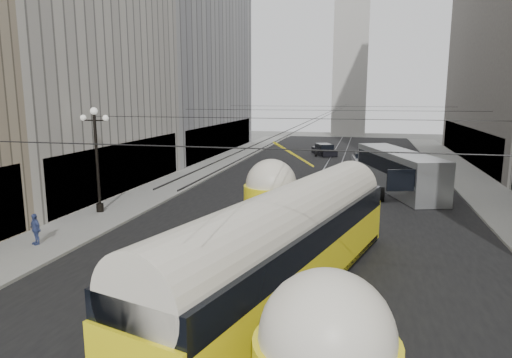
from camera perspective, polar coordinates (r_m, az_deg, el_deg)
The scene contains 15 objects.
road at distance 39.59m, azimuth 8.74°, elevation -0.21°, with size 20.00×85.00×0.02m, color black.
sidewalk_left at distance 45.49m, azimuth -6.10°, elevation 1.33°, with size 4.00×72.00×0.15m, color gray.
sidewalk_right at distance 43.81m, azimuth 24.98°, elevation 0.05°, with size 4.00×72.00×0.15m, color gray.
rail_left at distance 39.66m, azimuth 7.66°, elevation -0.16°, with size 0.12×85.00×0.04m, color gray.
rail_right at distance 39.54m, azimuth 9.82°, elevation -0.25°, with size 0.12×85.00×0.04m, color gray.
building_left_far at distance 59.44m, azimuth -9.94°, elevation 17.13°, with size 12.60×28.60×28.60m.
distant_tower at distance 86.70m, azimuth 11.81°, elevation 15.34°, with size 6.00×6.00×31.36m.
lamppost_left_mid at distance 29.16m, azimuth -19.30°, elevation 2.99°, with size 1.86×0.44×6.37m.
catenary at distance 37.93m, azimuth 9.03°, elevation 8.28°, with size 25.00×72.00×0.23m.
streetcar at distance 16.68m, azimuth 3.76°, elevation -8.00°, with size 7.04×17.73×4.01m.
city_bus at distance 36.36m, azimuth 17.34°, elevation 1.17°, with size 6.19×12.44×3.05m.
sedan_white_far at distance 49.52m, azimuth 13.02°, elevation 2.44°, with size 2.12×4.16×1.26m.
sedan_dark_far at distance 56.42m, azimuth 8.52°, elevation 3.61°, with size 3.50×4.78×1.40m.
pedestrian_crossing_b at distance 12.87m, azimuth 5.06°, elevation -19.76°, with size 0.74×0.58×1.52m, color #A39F98.
pedestrian_sidewalk_left at distance 24.40m, azimuth -25.87°, elevation -5.64°, with size 0.89×0.51×1.52m, color #3E4E89.
Camera 1 is at (3.14, -6.30, 7.23)m, focal length 32.00 mm.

